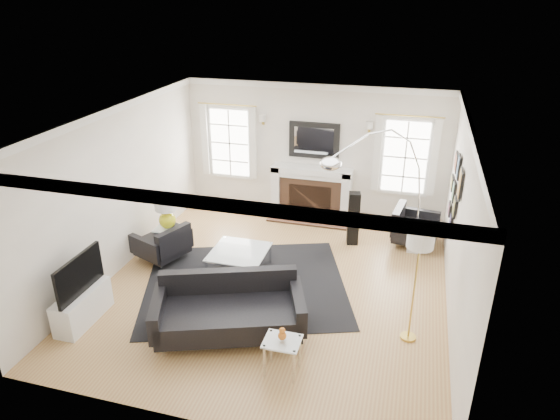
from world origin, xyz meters
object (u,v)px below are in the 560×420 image
(armchair_right, at_px, (413,228))
(coffee_table, at_px, (239,253))
(armchair_left, at_px, (164,244))
(arc_floor_lamp, at_px, (378,190))
(gourd_lamp, at_px, (166,209))
(fireplace, at_px, (311,193))
(sofa, at_px, (229,310))

(armchair_right, bearing_deg, coffee_table, -146.46)
(armchair_left, bearing_deg, armchair_right, 23.07)
(armchair_right, distance_m, arc_floor_lamp, 1.46)
(armchair_right, distance_m, coffee_table, 3.40)
(gourd_lamp, bearing_deg, armchair_left, -79.86)
(fireplace, xyz_separation_m, armchair_right, (2.14, -0.70, -0.21))
(coffee_table, distance_m, gourd_lamp, 1.62)
(sofa, distance_m, arc_floor_lamp, 3.32)
(coffee_table, bearing_deg, arc_floor_lamp, 26.22)
(coffee_table, relative_size, arc_floor_lamp, 0.37)
(fireplace, relative_size, sofa, 0.74)
(fireplace, xyz_separation_m, coffee_table, (-0.69, -2.58, -0.16))
(gourd_lamp, bearing_deg, fireplace, 45.27)
(fireplace, bearing_deg, coffee_table, -105.07)
(sofa, bearing_deg, arc_floor_lamp, 56.55)
(armchair_right, height_order, arc_floor_lamp, arc_floor_lamp)
(armchair_left, relative_size, arc_floor_lamp, 0.43)
(armchair_left, distance_m, arc_floor_lamp, 3.89)
(coffee_table, xyz_separation_m, gourd_lamp, (-1.51, 0.36, 0.49))
(gourd_lamp, distance_m, arc_floor_lamp, 3.77)
(sofa, distance_m, armchair_right, 4.22)
(gourd_lamp, height_order, arc_floor_lamp, arc_floor_lamp)
(fireplace, height_order, armchair_left, fireplace)
(coffee_table, distance_m, arc_floor_lamp, 2.60)
(arc_floor_lamp, bearing_deg, armchair_right, 50.55)
(gourd_lamp, bearing_deg, arc_floor_lamp, 10.92)
(fireplace, relative_size, arc_floor_lamp, 0.68)
(armchair_right, relative_size, arc_floor_lamp, 0.40)
(fireplace, bearing_deg, armchair_right, -18.12)
(armchair_right, relative_size, coffee_table, 1.06)
(fireplace, bearing_deg, arc_floor_lamp, -45.80)
(sofa, height_order, armchair_right, sofa)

